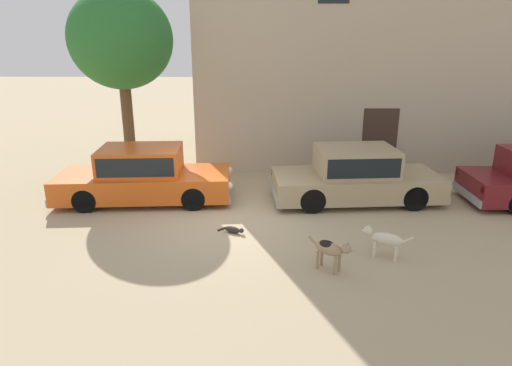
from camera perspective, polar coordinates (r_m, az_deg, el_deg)
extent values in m
plane|color=tan|center=(10.75, -4.05, -4.88)|extent=(80.00, 80.00, 0.00)
cube|color=#D15619|center=(12.27, -14.09, -0.12)|extent=(4.62, 2.03, 0.63)
cube|color=#D15619|center=(12.09, -14.54, 2.83)|extent=(2.17, 1.63, 0.68)
cube|color=black|center=(12.09, -14.54, 2.87)|extent=(2.01, 1.64, 0.48)
cube|color=#999BA0|center=(12.10, -3.57, -0.86)|extent=(0.23, 1.71, 0.20)
cube|color=#999BA0|center=(12.95, -23.77, -1.14)|extent=(0.23, 1.71, 0.20)
sphere|color=silver|center=(12.65, -3.45, 1.64)|extent=(0.20, 0.20, 0.20)
sphere|color=silver|center=(11.34, -3.47, -0.35)|extent=(0.20, 0.20, 0.20)
cube|color=red|center=(13.51, -22.91, 1.35)|extent=(0.05, 0.18, 0.18)
cube|color=red|center=(12.18, -25.16, -0.70)|extent=(0.05, 0.18, 0.18)
cylinder|color=black|center=(12.86, -7.49, 0.38)|extent=(0.62, 0.24, 0.60)
cylinder|color=black|center=(11.41, -8.03, -1.99)|extent=(0.62, 0.24, 0.60)
cylinder|color=black|center=(13.35, -19.15, 0.16)|extent=(0.62, 0.24, 0.60)
cylinder|color=black|center=(11.96, -21.07, -2.12)|extent=(0.62, 0.24, 0.60)
cube|color=tan|center=(12.19, 12.62, -0.19)|extent=(4.48, 2.12, 0.60)
cube|color=tan|center=(11.99, 12.63, 2.78)|extent=(2.11, 1.69, 0.71)
cube|color=black|center=(11.99, 12.64, 2.82)|extent=(1.96, 1.70, 0.50)
cube|color=#999BA0|center=(13.01, 21.71, -0.78)|extent=(0.25, 1.75, 0.20)
cube|color=#999BA0|center=(11.83, 2.48, -1.29)|extent=(0.25, 1.75, 0.20)
sphere|color=silver|center=(13.54, 20.74, 1.50)|extent=(0.20, 0.20, 0.20)
sphere|color=silver|center=(12.32, 23.38, -0.42)|extent=(0.20, 0.20, 0.20)
cube|color=red|center=(12.45, 2.12, 1.38)|extent=(0.05, 0.18, 0.18)
cube|color=red|center=(10.99, 2.93, -0.96)|extent=(0.05, 0.18, 0.18)
cylinder|color=black|center=(13.35, 17.04, 0.48)|extent=(0.66, 0.25, 0.65)
cylinder|color=black|center=(11.96, 19.63, -1.83)|extent=(0.66, 0.25, 0.65)
cylinder|color=black|center=(12.67, 5.92, 0.27)|extent=(0.66, 0.25, 0.65)
cylinder|color=black|center=(11.20, 7.25, -2.23)|extent=(0.66, 0.25, 0.65)
cube|color=#999BA0|center=(13.01, 25.46, -1.29)|extent=(0.13, 1.67, 0.20)
cube|color=red|center=(13.53, 24.41, 1.21)|extent=(0.04, 0.18, 0.18)
cube|color=red|center=(12.28, 27.08, -0.80)|extent=(0.04, 0.18, 0.18)
cylinder|color=black|center=(14.04, 27.62, -0.08)|extent=(0.60, 0.20, 0.60)
cube|color=tan|center=(17.67, 22.36, 16.90)|extent=(16.67, 5.40, 8.39)
cube|color=#38281E|center=(14.67, 15.50, 5.12)|extent=(1.10, 0.02, 2.10)
cylinder|color=#997F60|center=(8.62, 10.60, -9.99)|extent=(0.06, 0.06, 0.36)
cylinder|color=#997F60|center=(8.49, 10.07, -10.41)|extent=(0.06, 0.06, 0.36)
cylinder|color=#997F60|center=(8.78, 8.40, -9.32)|extent=(0.06, 0.06, 0.36)
cylinder|color=#997F60|center=(8.65, 7.85, -9.73)|extent=(0.06, 0.06, 0.36)
ellipsoid|color=#997F60|center=(8.51, 9.31, -8.26)|extent=(0.59, 0.53, 0.26)
ellipsoid|color=black|center=(8.50, 9.08, -7.76)|extent=(0.38, 0.36, 0.14)
sphere|color=#997F60|center=(8.32, 11.49, -8.23)|extent=(0.18, 0.18, 0.18)
cone|color=#997F60|center=(8.29, 12.06, -8.48)|extent=(0.14, 0.14, 0.10)
cone|color=#997F60|center=(8.33, 11.70, -7.59)|extent=(0.09, 0.09, 0.08)
cone|color=#997F60|center=(8.24, 11.35, -7.86)|extent=(0.09, 0.09, 0.08)
cylinder|color=#997F60|center=(8.64, 7.23, -7.27)|extent=(0.18, 0.16, 0.16)
cylinder|color=beige|center=(9.33, 14.90, -8.22)|extent=(0.06, 0.06, 0.30)
cylinder|color=beige|center=(9.48, 15.12, -7.81)|extent=(0.06, 0.06, 0.30)
cylinder|color=beige|center=(9.27, 17.44, -8.63)|extent=(0.06, 0.06, 0.30)
cylinder|color=beige|center=(9.42, 17.61, -8.21)|extent=(0.06, 0.06, 0.30)
ellipsoid|color=beige|center=(9.27, 16.39, -6.89)|extent=(0.67, 0.48, 0.25)
sphere|color=beige|center=(9.29, 14.12, -5.93)|extent=(0.18, 0.18, 0.18)
cone|color=beige|center=(9.31, 13.55, -5.91)|extent=(0.13, 0.13, 0.10)
cone|color=beige|center=(9.21, 14.09, -5.59)|extent=(0.09, 0.09, 0.08)
cone|color=beige|center=(9.31, 14.24, -5.34)|extent=(0.09, 0.09, 0.08)
cylinder|color=beige|center=(9.20, 18.88, -6.91)|extent=(0.21, 0.13, 0.17)
ellipsoid|color=#2D2B28|center=(10.10, -3.05, -5.98)|extent=(0.42, 0.29, 0.15)
sphere|color=#2D2B28|center=(9.99, -1.88, -6.11)|extent=(0.11, 0.11, 0.11)
cone|color=#2D2B28|center=(9.99, -1.81, -5.84)|extent=(0.05, 0.05, 0.04)
cone|color=#2D2B28|center=(9.95, -1.95, -5.95)|extent=(0.05, 0.05, 0.04)
cylinder|color=#2D2B28|center=(10.27, -4.46, -5.89)|extent=(0.17, 0.19, 0.04)
cylinder|color=brown|center=(14.48, -15.97, 6.74)|extent=(0.34, 0.34, 3.00)
ellipsoid|color=#286B2D|center=(14.23, -16.93, 17.20)|extent=(3.04, 2.74, 2.89)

